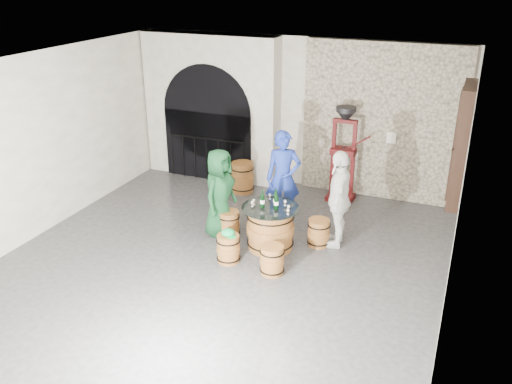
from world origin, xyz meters
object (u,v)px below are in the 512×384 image
at_px(barrel_stool_far, 280,215).
at_px(corking_press, 344,147).
at_px(barrel_stool_right, 319,233).
at_px(barrel_table, 270,228).
at_px(wine_bottle_left, 262,200).
at_px(wine_bottle_right, 276,199).
at_px(barrel_stool_near_right, 272,260).
at_px(wine_bottle_center, 276,201).
at_px(person_green, 220,193).
at_px(person_blue, 283,178).
at_px(person_white, 339,199).
at_px(barrel_stool_left, 229,224).
at_px(side_barrel, 242,177).
at_px(barrel_stool_near_left, 228,248).

distance_m(barrel_stool_far, corking_press, 2.02).
bearing_deg(barrel_stool_right, barrel_table, -151.47).
bearing_deg(wine_bottle_left, wine_bottle_right, 33.96).
distance_m(wine_bottle_right, corking_press, 2.48).
bearing_deg(wine_bottle_right, barrel_stool_near_right, -72.39).
relative_size(barrel_stool_near_right, wine_bottle_center, 1.49).
bearing_deg(person_green, wine_bottle_right, -86.80).
relative_size(barrel_stool_right, barrel_stool_near_right, 1.00).
relative_size(person_blue, wine_bottle_center, 5.50).
height_order(barrel_stool_near_right, person_blue, person_blue).
distance_m(barrel_table, barrel_stool_near_right, 0.86).
relative_size(person_green, person_white, 0.93).
height_order(barrel_stool_right, wine_bottle_left, wine_bottle_left).
relative_size(person_blue, person_white, 1.03).
bearing_deg(barrel_stool_right, person_blue, 144.58).
bearing_deg(person_green, person_white, -72.09).
relative_size(barrel_stool_near_right, person_white, 0.28).
bearing_deg(barrel_stool_near_right, wine_bottle_left, 122.06).
distance_m(person_green, wine_bottle_center, 1.14).
distance_m(barrel_stool_right, barrel_stool_near_right, 1.26).
bearing_deg(person_green, barrel_stool_left, -91.54).
relative_size(wine_bottle_left, wine_bottle_center, 1.00).
bearing_deg(barrel_stool_right, wine_bottle_left, -152.90).
relative_size(barrel_stool_left, side_barrel, 0.73).
distance_m(barrel_table, barrel_stool_far, 0.86).
bearing_deg(barrel_table, barrel_stool_far, 98.46).
xyz_separation_m(person_green, person_blue, (0.87, 0.90, 0.09)).
bearing_deg(person_green, barrel_stool_near_right, -117.89).
bearing_deg(corking_press, wine_bottle_left, -104.46).
xyz_separation_m(side_barrel, corking_press, (2.06, 0.40, 0.82)).
distance_m(wine_bottle_left, wine_bottle_center, 0.24).
xyz_separation_m(barrel_stool_far, corking_press, (0.74, 1.65, 0.91)).
relative_size(person_white, wine_bottle_center, 5.32).
xyz_separation_m(barrel_stool_far, barrel_stool_near_right, (0.45, -1.62, 0.00)).
height_order(barrel_stool_left, wine_bottle_center, wine_bottle_center).
height_order(wine_bottle_left, wine_bottle_right, same).
height_order(barrel_stool_near_right, corking_press, corking_press).
bearing_deg(corking_press, barrel_stool_near_left, -106.73).
bearing_deg(person_blue, corking_press, 36.87).
xyz_separation_m(barrel_stool_near_right, person_white, (0.70, 1.34, 0.63)).
bearing_deg(barrel_stool_far, person_green, -142.32).
distance_m(barrel_stool_near_right, person_green, 1.74).
xyz_separation_m(barrel_stool_right, person_blue, (-0.90, 0.64, 0.65)).
xyz_separation_m(barrel_stool_right, barrel_stool_near_left, (-1.21, -1.11, 0.00)).
bearing_deg(barrel_stool_right, barrel_stool_far, 153.49).
bearing_deg(barrel_stool_near_right, person_green, 145.62).
height_order(person_blue, wine_bottle_right, person_blue).
distance_m(barrel_stool_near_right, wine_bottle_left, 1.09).
height_order(barrel_stool_near_right, barrel_stool_near_left, same).
bearing_deg(barrel_stool_near_left, barrel_stool_near_right, -5.30).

